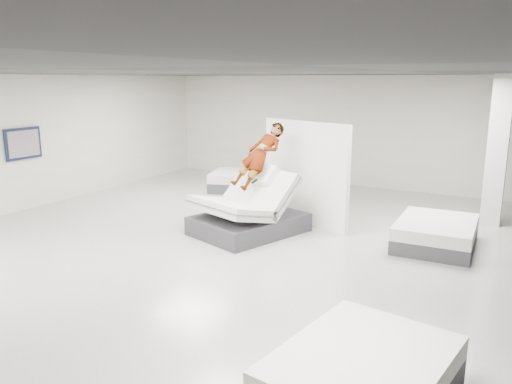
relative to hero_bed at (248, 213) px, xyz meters
The scene contains 10 objects.
room 1.85m from the hero_bed, 77.80° to the right, with size 14.00×14.04×3.20m.
hero_bed is the anchor object (origin of this frame).
person 0.94m from the hero_bed, 71.64° to the left, with size 0.58×0.38×1.59m, color slate.
remote 0.74m from the hero_bed, 22.87° to the right, with size 0.05×0.14×0.03m, color black.
divider_panel 1.59m from the hero_bed, 60.61° to the left, with size 2.45×0.11×2.23m, color white.
flat_bed_right_far 3.66m from the hero_bed, 15.86° to the left, with size 1.42×1.86×0.50m.
flat_bed_right_near 5.62m from the hero_bed, 48.68° to the right, with size 1.70×2.10×0.52m.
flat_bed_left_far 4.05m from the hero_bed, 120.48° to the left, with size 2.26×1.96×0.53m.
column 5.44m from the hero_bed, 35.93° to the left, with size 0.40×0.40×3.20m, color beige.
wall_poster 5.82m from the hero_bed, behind, with size 0.06×0.95×0.75m.
Camera 1 is at (4.61, -7.12, 3.10)m, focal length 35.00 mm.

